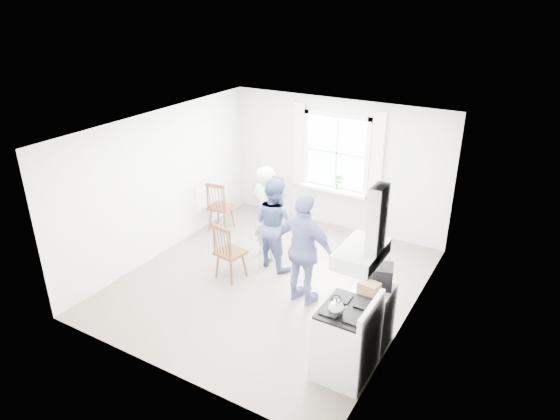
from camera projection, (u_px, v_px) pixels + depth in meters
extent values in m
cube|color=#75685A|center=(271.00, 281.00, 8.32)|extent=(4.62, 5.12, 0.02)
cube|color=beige|center=(337.00, 164.00, 9.76)|extent=(4.62, 0.04, 2.64)
cube|color=beige|center=(158.00, 286.00, 5.80)|extent=(4.62, 0.04, 2.64)
cube|color=beige|center=(161.00, 183.00, 8.83)|extent=(0.04, 5.12, 2.64)
cube|color=beige|center=(414.00, 245.00, 6.73)|extent=(0.04, 5.12, 2.64)
cube|color=white|center=(270.00, 128.00, 7.24)|extent=(4.62, 5.12, 0.02)
cube|color=white|center=(337.00, 153.00, 9.63)|extent=(1.20, 0.02, 1.40)
cube|color=white|center=(338.00, 115.00, 9.31)|extent=(1.38, 0.09, 0.09)
cube|color=white|center=(335.00, 189.00, 9.92)|extent=(1.38, 0.09, 0.09)
cube|color=white|center=(307.00, 148.00, 9.91)|extent=(0.09, 0.09, 1.58)
cube|color=white|center=(368.00, 158.00, 9.31)|extent=(0.09, 0.09, 1.58)
cube|color=white|center=(333.00, 190.00, 9.85)|extent=(1.38, 0.24, 0.06)
cube|color=#F3E6C7|center=(299.00, 145.00, 9.96)|extent=(0.24, 0.05, 1.70)
cube|color=#F3E6C7|center=(377.00, 158.00, 9.20)|extent=(0.24, 0.05, 1.70)
cube|color=white|center=(361.00, 254.00, 5.61)|extent=(0.45, 0.76, 0.18)
cube|color=white|center=(377.00, 219.00, 5.34)|extent=(0.14, 0.30, 0.76)
cube|color=slate|center=(272.00, 196.00, 10.63)|extent=(0.40, 0.30, 0.80)
cube|color=white|center=(346.00, 342.00, 6.18)|extent=(0.65, 0.76, 0.92)
cube|color=black|center=(348.00, 310.00, 5.99)|extent=(0.61, 0.72, 0.03)
cube|color=white|center=(371.00, 311.00, 5.82)|extent=(0.06, 0.76, 0.20)
cylinder|color=silver|center=(321.00, 317.00, 6.24)|extent=(0.02, 0.61, 0.02)
sphere|color=silver|center=(336.00, 308.00, 5.84)|extent=(0.20, 0.20, 0.20)
cylinder|color=silver|center=(336.00, 312.00, 5.86)|extent=(0.18, 0.18, 0.04)
torus|color=black|center=(337.00, 299.00, 5.79)|extent=(0.13, 0.03, 0.12)
cube|color=white|center=(372.00, 315.00, 6.70)|extent=(0.50, 0.55, 0.90)
cube|color=black|center=(379.00, 280.00, 6.51)|extent=(0.41, 0.38, 0.16)
cube|color=black|center=(380.00, 270.00, 6.45)|extent=(0.41, 0.38, 0.14)
cube|color=#A97C52|center=(369.00, 288.00, 6.33)|extent=(0.28, 0.22, 0.17)
cube|color=#4A2717|center=(221.00, 207.00, 9.95)|extent=(0.48, 0.46, 0.05)
cube|color=#4A2717|center=(215.00, 197.00, 9.67)|extent=(0.42, 0.11, 0.56)
cylinder|color=#4A2717|center=(222.00, 218.00, 10.04)|extent=(0.04, 0.04, 0.45)
cube|color=#4A2717|center=(230.00, 253.00, 8.25)|extent=(0.50, 0.48, 0.05)
cube|color=#4A2717|center=(221.00, 242.00, 8.01)|extent=(0.42, 0.13, 0.56)
cylinder|color=#4A2717|center=(231.00, 265.00, 8.35)|extent=(0.04, 0.04, 0.44)
imported|color=silver|center=(267.00, 213.00, 8.72)|extent=(0.75, 0.75, 1.74)
imported|color=#41507A|center=(274.00, 223.00, 8.47)|extent=(0.95, 0.95, 1.62)
imported|color=navy|center=(304.00, 250.00, 7.43)|extent=(1.18, 1.18, 1.80)
imported|color=#317035|center=(338.00, 182.00, 9.71)|extent=(0.21, 0.21, 0.32)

